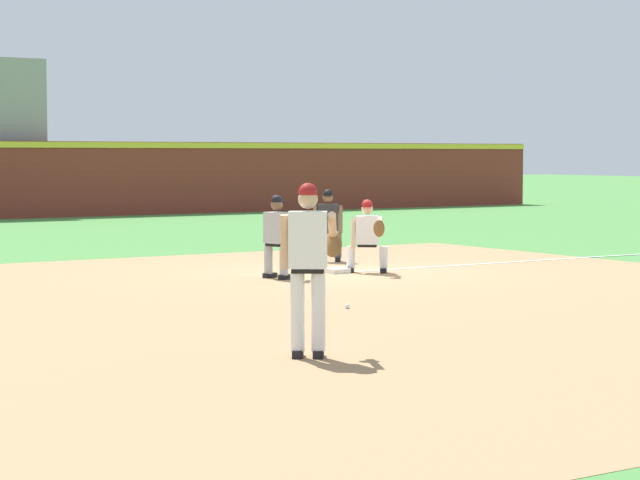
# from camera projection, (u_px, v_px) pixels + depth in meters

# --- Properties ---
(ground_plane) EXTENTS (160.00, 160.00, 0.00)m
(ground_plane) POSITION_uv_depth(u_px,v_px,m) (336.00, 273.00, 22.63)
(ground_plane) COLOR #47843D
(infield_dirt_patch) EXTENTS (18.00, 18.00, 0.01)m
(infield_dirt_patch) POSITION_uv_depth(u_px,v_px,m) (326.00, 304.00, 17.92)
(infield_dirt_patch) COLOR #A87F56
(infield_dirt_patch) RESTS_ON ground
(foul_line_stripe) EXTENTS (10.62, 0.10, 0.00)m
(foul_line_stripe) POSITION_uv_depth(u_px,v_px,m) (553.00, 259.00, 25.49)
(foul_line_stripe) COLOR white
(foul_line_stripe) RESTS_ON ground
(first_base_bag) EXTENTS (0.38, 0.38, 0.09)m
(first_base_bag) POSITION_uv_depth(u_px,v_px,m) (336.00, 271.00, 22.63)
(first_base_bag) COLOR white
(first_base_bag) RESTS_ON ground
(baseball) EXTENTS (0.07, 0.07, 0.07)m
(baseball) POSITION_uv_depth(u_px,v_px,m) (347.00, 306.00, 17.42)
(baseball) COLOR white
(baseball) RESTS_ON ground
(pitcher) EXTENTS (0.84, 0.56, 1.86)m
(pitcher) POSITION_uv_depth(u_px,v_px,m) (310.00, 259.00, 13.17)
(pitcher) COLOR black
(pitcher) RESTS_ON ground
(first_baseman) EXTENTS (0.72, 1.09, 1.34)m
(first_baseman) POSITION_uv_depth(u_px,v_px,m) (368.00, 233.00, 22.62)
(first_baseman) COLOR black
(first_baseman) RESTS_ON ground
(baserunner) EXTENTS (0.52, 0.64, 1.46)m
(baserunner) POSITION_uv_depth(u_px,v_px,m) (277.00, 233.00, 21.55)
(baserunner) COLOR black
(baserunner) RESTS_ON ground
(umpire) EXTENTS (0.68, 0.64, 1.46)m
(umpire) POSITION_uv_depth(u_px,v_px,m) (328.00, 222.00, 25.02)
(umpire) COLOR black
(umpire) RESTS_ON ground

